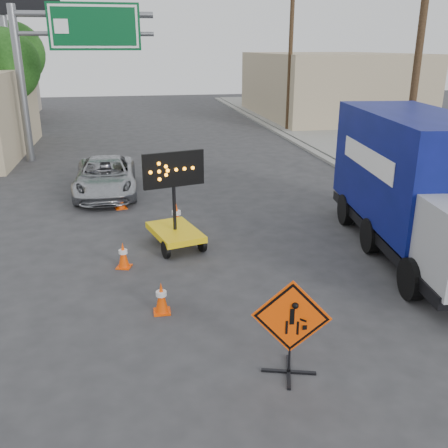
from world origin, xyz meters
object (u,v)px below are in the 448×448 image
object	(u,v)px
arrow_board	(175,226)
pickup_truck	(106,177)
construction_sign	(291,326)
box_truck	(415,193)

from	to	relation	value
arrow_board	pickup_truck	xyz separation A→B (m)	(-1.97, 5.55, 0.05)
construction_sign	arrow_board	size ratio (longest dim) A/B	0.65
construction_sign	box_truck	world-z (taller)	box_truck
arrow_board	construction_sign	bearing A→B (deg)	-92.60
construction_sign	arrow_board	xyz separation A→B (m)	(-1.28, 5.88, -0.30)
construction_sign	pickup_truck	bearing A→B (deg)	122.67
arrow_board	pickup_truck	size ratio (longest dim) A/B	0.56
pickup_truck	box_truck	xyz separation A→B (m)	(7.93, -7.06, 0.95)
pickup_truck	box_truck	distance (m)	10.66
box_truck	pickup_truck	bearing A→B (deg)	145.70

